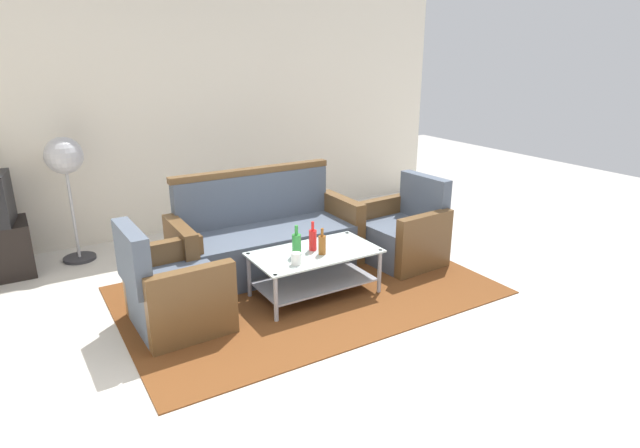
{
  "coord_description": "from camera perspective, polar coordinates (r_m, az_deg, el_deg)",
  "views": [
    {
      "loc": [
        -2.09,
        -3.0,
        2.08
      ],
      "look_at": [
        0.11,
        0.64,
        0.65
      ],
      "focal_mm": 29.51,
      "sensor_mm": 36.0,
      "label": 1
    }
  ],
  "objects": [
    {
      "name": "rug",
      "position": [
        4.78,
        -1.45,
        -7.18
      ],
      "size": [
        3.2,
        2.05,
        0.01
      ],
      "primitive_type": "cube",
      "color": "brown",
      "rests_on": "ground"
    },
    {
      "name": "bottle_red",
      "position": [
        4.54,
        -0.79,
        -1.68
      ],
      "size": [
        0.07,
        0.07,
        0.26
      ],
      "color": "red",
      "rests_on": "coffee_table"
    },
    {
      "name": "ground_plane",
      "position": [
        4.21,
        3.31,
        -11.1
      ],
      "size": [
        14.0,
        14.0,
        0.0
      ],
      "primitive_type": "plane",
      "color": "beige"
    },
    {
      "name": "wall_back",
      "position": [
        6.45,
        -12.31,
        12.1
      ],
      "size": [
        6.52,
        0.12,
        2.8
      ],
      "color": "silver",
      "rests_on": "ground"
    },
    {
      "name": "armchair_right",
      "position": [
        5.38,
        9.0,
        -1.12
      ],
      "size": [
        0.74,
        0.8,
        0.85
      ],
      "rotation": [
        0.0,
        0.0,
        1.63
      ],
      "color": "#4C5666",
      "rests_on": "rug"
    },
    {
      "name": "bottle_green",
      "position": [
        4.42,
        -2.55,
        -2.22
      ],
      "size": [
        0.08,
        0.08,
        0.27
      ],
      "color": "#2D8C38",
      "rests_on": "coffee_table"
    },
    {
      "name": "bottle_brown",
      "position": [
        4.46,
        0.23,
        -2.22
      ],
      "size": [
        0.06,
        0.06,
        0.23
      ],
      "color": "brown",
      "rests_on": "coffee_table"
    },
    {
      "name": "pedestal_fan",
      "position": [
        5.72,
        -25.93,
        5.96
      ],
      "size": [
        0.36,
        0.36,
        1.27
      ],
      "color": "#2D2D33",
      "rests_on": "ground"
    },
    {
      "name": "couch",
      "position": [
        5.13,
        -5.89,
        -1.65
      ],
      "size": [
        1.81,
        0.76,
        0.96
      ],
      "rotation": [
        0.0,
        0.0,
        3.13
      ],
      "color": "#4C5666",
      "rests_on": "rug"
    },
    {
      "name": "cup",
      "position": [
        4.26,
        -2.61,
        -3.77
      ],
      "size": [
        0.08,
        0.08,
        0.1
      ],
      "primitive_type": "cylinder",
      "color": "silver",
      "rests_on": "coffee_table"
    },
    {
      "name": "coffee_table",
      "position": [
        4.59,
        -0.57,
        -4.63
      ],
      "size": [
        1.1,
        0.6,
        0.4
      ],
      "color": "silver",
      "rests_on": "rug"
    },
    {
      "name": "armchair_left",
      "position": [
        4.25,
        -15.59,
        -7.12
      ],
      "size": [
        0.72,
        0.78,
        0.85
      ],
      "rotation": [
        0.0,
        0.0,
        -1.54
      ],
      "color": "#4C5666",
      "rests_on": "rug"
    }
  ]
}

